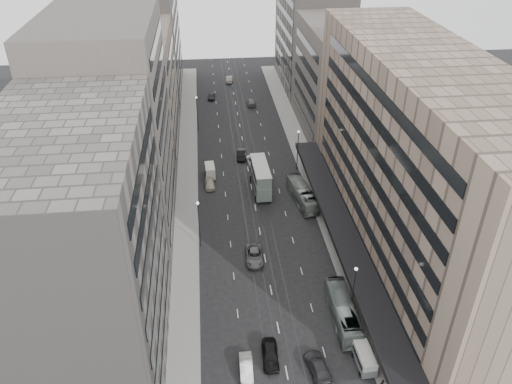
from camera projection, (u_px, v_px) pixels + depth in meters
name	position (u px, v px, depth m)	size (l,w,h in m)	color
ground	(272.00, 295.00, 69.18)	(220.00, 220.00, 0.00)	black
sidewalk_right	(306.00, 162.00, 101.86)	(4.00, 125.00, 0.15)	gray
sidewalk_left	(188.00, 168.00, 99.71)	(4.00, 125.00, 0.15)	gray
department_store	(418.00, 165.00, 69.95)	(19.20, 60.00, 30.00)	gray
building_right_mid	(339.00, 80.00, 108.64)	(15.00, 28.00, 24.00)	#504A45
building_right_far	(312.00, 35.00, 132.90)	(15.00, 32.00, 28.00)	slate
building_left_a	(83.00, 258.00, 52.56)	(15.00, 28.00, 30.00)	slate
building_left_b	(114.00, 132.00, 74.29)	(15.00, 26.00, 34.00)	#504A45
building_left_c	(136.00, 95.00, 99.45)	(15.00, 28.00, 25.00)	#6F6256
building_left_d	(148.00, 43.00, 126.50)	(15.00, 38.00, 28.00)	slate
lamp_right_near	(354.00, 286.00, 63.08)	(0.44, 0.44, 8.32)	#262628
lamp_right_far	(298.00, 145.00, 96.83)	(0.44, 0.44, 8.32)	#262628
lamp_left_near	(199.00, 219.00, 75.68)	(0.44, 0.44, 8.32)	#262628
lamp_left_far	(197.00, 110.00, 111.96)	(0.44, 0.44, 8.32)	#262628
bus_near	(343.00, 311.00, 64.47)	(2.59, 11.07, 3.08)	gray
bus_far	(302.00, 194.00, 88.58)	(2.64, 11.28, 3.14)	gray
double_decker	(261.00, 177.00, 91.08)	(3.20, 9.79, 5.32)	slate
vw_microbus	(364.00, 358.00, 58.43)	(2.05, 4.25, 2.26)	slate
panel_van	(210.00, 171.00, 96.16)	(2.13, 4.02, 2.47)	silver
sedan_0	(270.00, 354.00, 59.44)	(1.95, 4.85, 1.65)	black
sedan_1	(246.00, 367.00, 58.01)	(1.48, 4.24, 1.40)	silver
sedan_2	(254.00, 256.00, 75.26)	(2.51, 5.45, 1.52)	slate
sedan_3	(318.00, 367.00, 58.01)	(2.19, 5.40, 1.57)	#2B2B2E
sedan_4	(210.00, 183.00, 93.32)	(1.75, 4.35, 1.48)	#BFB69E
sedan_5	(241.00, 155.00, 103.04)	(1.64, 4.70, 1.55)	black
sedan_6	(253.00, 160.00, 101.05)	(2.45, 5.31, 1.48)	silver
sedan_7	(251.00, 102.00, 127.65)	(1.99, 4.88, 1.42)	slate
sedan_8	(212.00, 96.00, 131.27)	(1.75, 4.36, 1.49)	#2B2B2E
sedan_9	(229.00, 79.00, 142.30)	(1.73, 4.96, 1.63)	#A19385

